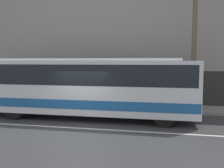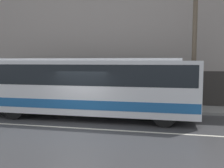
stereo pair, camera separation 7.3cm
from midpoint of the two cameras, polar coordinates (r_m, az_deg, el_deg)
The scene contains 7 objects.
ground_plane at distance 11.43m, azimuth -8.42°, elevation -9.94°, with size 60.00×60.00×0.00m, color #38383A.
sidewalk at distance 16.23m, azimuth -2.18°, elevation -5.06°, with size 60.00×2.30×0.15m.
building_facade at distance 17.29m, azimuth -1.20°, elevation 10.40°, with size 60.00×0.35×9.39m.
lane_stripe at distance 11.43m, azimuth -8.42°, elevation -9.92°, with size 54.00×0.14×0.01m.
transit_bus at distance 13.22m, azimuth -6.61°, elevation -0.09°, with size 11.58×2.62×3.12m.
utility_pole_near at distance 15.01m, azimuth 18.13°, elevation 9.35°, with size 0.26×0.26×7.95m.
pedestrian_waiting at distance 16.85m, azimuth -12.69°, elevation -2.14°, with size 0.36×0.36×1.53m.
Camera 1 is at (3.77, -10.36, 2.99)m, focal length 40.00 mm.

